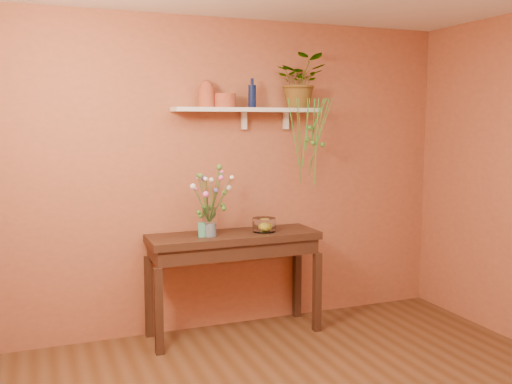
% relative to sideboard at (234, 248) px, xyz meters
% --- Properties ---
extents(room, '(4.04, 4.04, 2.70)m').
position_rel_sideboard_xyz_m(room, '(0.13, -1.75, 0.60)').
color(room, brown).
rests_on(room, ground).
extents(sideboard, '(1.45, 0.47, 0.88)m').
position_rel_sideboard_xyz_m(sideboard, '(0.00, 0.00, 0.00)').
color(sideboard, '#392118').
rests_on(sideboard, ground).
extents(wall_shelf, '(1.30, 0.24, 0.19)m').
position_rel_sideboard_xyz_m(wall_shelf, '(0.19, 0.13, 1.16)').
color(wall_shelf, white).
rests_on(wall_shelf, room).
extents(terracotta_jug, '(0.15, 0.15, 0.23)m').
position_rel_sideboard_xyz_m(terracotta_jug, '(-0.19, 0.14, 1.29)').
color(terracotta_jug, '#B05034').
rests_on(terracotta_jug, wall_shelf).
extents(terracotta_pot, '(0.24, 0.24, 0.12)m').
position_rel_sideboard_xyz_m(terracotta_pot, '(-0.03, 0.13, 1.24)').
color(terracotta_pot, '#B05034').
rests_on(terracotta_pot, wall_shelf).
extents(blue_bottle, '(0.09, 0.09, 0.25)m').
position_rel_sideboard_xyz_m(blue_bottle, '(0.21, 0.12, 1.29)').
color(blue_bottle, '#0B163C').
rests_on(blue_bottle, wall_shelf).
extents(spider_plant, '(0.52, 0.49, 0.47)m').
position_rel_sideboard_xyz_m(spider_plant, '(0.68, 0.14, 1.42)').
color(spider_plant, '#3F7927').
rests_on(spider_plant, wall_shelf).
extents(plant_fronds, '(0.41, 0.25, 0.76)m').
position_rel_sideboard_xyz_m(plant_fronds, '(0.72, -0.01, 0.95)').
color(plant_fronds, '#3F7927').
rests_on(plant_fronds, wall_shelf).
extents(glass_vase, '(0.11, 0.11, 0.24)m').
position_rel_sideboard_xyz_m(glass_vase, '(-0.23, -0.05, 0.23)').
color(glass_vase, white).
rests_on(glass_vase, sideboard).
extents(bouquet, '(0.35, 0.54, 0.48)m').
position_rel_sideboard_xyz_m(bouquet, '(-0.22, -0.05, 0.52)').
color(bouquet, '#386B28').
rests_on(bouquet, glass_vase).
extents(glass_bowl, '(0.20, 0.20, 0.12)m').
position_rel_sideboard_xyz_m(glass_bowl, '(0.27, -0.02, 0.18)').
color(glass_bowl, white).
rests_on(glass_bowl, sideboard).
extents(lemon, '(0.08, 0.08, 0.08)m').
position_rel_sideboard_xyz_m(lemon, '(0.27, -0.02, 0.17)').
color(lemon, '#FFF838').
rests_on(lemon, glass_bowl).
extents(carton, '(0.07, 0.06, 0.12)m').
position_rel_sideboard_xyz_m(carton, '(-0.29, -0.05, 0.19)').
color(carton, teal).
rests_on(carton, sideboard).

